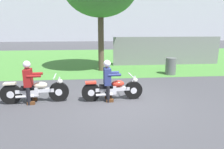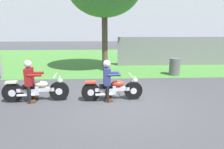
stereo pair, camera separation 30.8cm
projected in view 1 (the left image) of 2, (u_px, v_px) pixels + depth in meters
name	position (u px, v px, depth m)	size (l,w,h in m)	color
ground	(120.00, 103.00, 6.59)	(120.00, 120.00, 0.00)	#424247
grass_verge	(105.00, 59.00, 15.41)	(60.00, 12.00, 0.01)	#478438
stadium_facade	(87.00, 2.00, 34.95)	(55.31, 8.00, 13.06)	#B2B7C1
motorcycle_lead	(113.00, 89.00, 6.76)	(2.09, 0.66, 0.87)	black
rider_lead	(108.00, 77.00, 6.64)	(0.57, 0.48, 1.39)	black
motorcycle_follow	(35.00, 91.00, 6.54)	(2.17, 0.66, 0.89)	black
rider_follow	(29.00, 79.00, 6.41)	(0.57, 0.48, 1.41)	black
trash_can	(171.00, 66.00, 10.35)	(0.54, 0.54, 0.87)	#595E5B
fence_segment	(167.00, 51.00, 12.86)	(7.00, 0.06, 1.80)	slate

